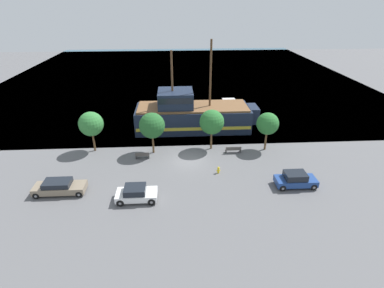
{
  "coord_description": "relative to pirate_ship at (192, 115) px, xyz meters",
  "views": [
    {
      "loc": [
        -1.36,
        -30.4,
        17.19
      ],
      "look_at": [
        0.55,
        2.0,
        1.2
      ],
      "focal_mm": 28.0,
      "sensor_mm": 36.0,
      "label": 1
    }
  ],
  "objects": [
    {
      "name": "ground_plane",
      "position": [
        -0.93,
        -9.58,
        -2.12
      ],
      "size": [
        160.0,
        160.0,
        0.0
      ],
      "primitive_type": "plane",
      "color": "#5B5B5E"
    },
    {
      "name": "water_surface",
      "position": [
        -0.93,
        34.42,
        -2.12
      ],
      "size": [
        80.0,
        80.0,
        0.0
      ],
      "primitive_type": "plane",
      "color": "#33566B",
      "rests_on": "ground"
    },
    {
      "name": "pirate_ship",
      "position": [
        0.0,
        0.0,
        0.0
      ],
      "size": [
        17.27,
        5.72,
        12.37
      ],
      "color": "#192338",
      "rests_on": "water_surface"
    },
    {
      "name": "moored_boat_dockside",
      "position": [
        6.97,
        7.36,
        -1.43
      ],
      "size": [
        5.26,
        2.52,
        1.87
      ],
      "color": "maroon",
      "rests_on": "water_surface"
    },
    {
      "name": "parked_car_curb_front",
      "position": [
        9.56,
        -15.34,
        -1.37
      ],
      "size": [
        4.05,
        1.84,
        1.54
      ],
      "color": "navy",
      "rests_on": "ground_plane"
    },
    {
      "name": "parked_car_curb_mid",
      "position": [
        -6.14,
        -16.71,
        -1.41
      ],
      "size": [
        3.81,
        1.99,
        1.43
      ],
      "color": "white",
      "rests_on": "ground_plane"
    },
    {
      "name": "parked_car_curb_rear",
      "position": [
        -13.69,
        -15.18,
        -1.43
      ],
      "size": [
        4.88,
        1.86,
        1.38
      ],
      "color": "#7F705B",
      "rests_on": "ground_plane"
    },
    {
      "name": "fire_hydrant",
      "position": [
        2.2,
        -12.43,
        -1.71
      ],
      "size": [
        0.42,
        0.25,
        0.76
      ],
      "color": "yellow",
      "rests_on": "ground_plane"
    },
    {
      "name": "bench_promenade_east",
      "position": [
        -6.31,
        -8.72,
        -1.69
      ],
      "size": [
        1.61,
        0.45,
        0.85
      ],
      "color": "#4C4742",
      "rests_on": "ground_plane"
    },
    {
      "name": "bench_promenade_west",
      "position": [
        4.66,
        -7.87,
        -1.68
      ],
      "size": [
        1.9,
        0.45,
        0.85
      ],
      "color": "#4C4742",
      "rests_on": "ground_plane"
    },
    {
      "name": "tree_row_east",
      "position": [
        -12.4,
        -6.24,
        1.43
      ],
      "size": [
        2.93,
        2.93,
        5.03
      ],
      "color": "brown",
      "rests_on": "ground_plane"
    },
    {
      "name": "tree_row_mideast",
      "position": [
        -5.09,
        -7.2,
        1.44
      ],
      "size": [
        3.07,
        3.07,
        5.11
      ],
      "color": "brown",
      "rests_on": "ground_plane"
    },
    {
      "name": "tree_row_midwest",
      "position": [
        2.08,
        -6.54,
        1.45
      ],
      "size": [
        3.01,
        3.01,
        5.09
      ],
      "color": "brown",
      "rests_on": "ground_plane"
    },
    {
      "name": "tree_row_west",
      "position": [
        8.79,
        -7.15,
        1.32
      ],
      "size": [
        2.69,
        2.69,
        4.81
      ],
      "color": "brown",
      "rests_on": "ground_plane"
    }
  ]
}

